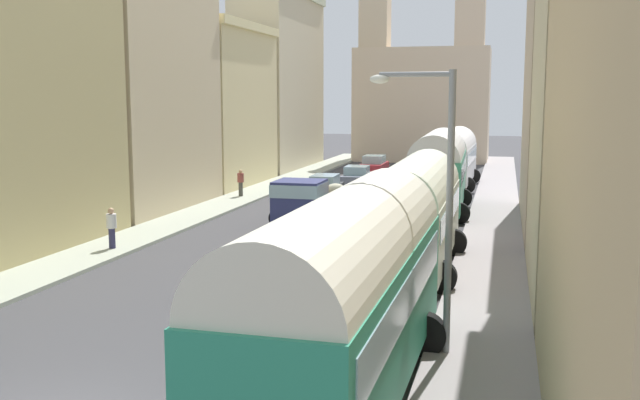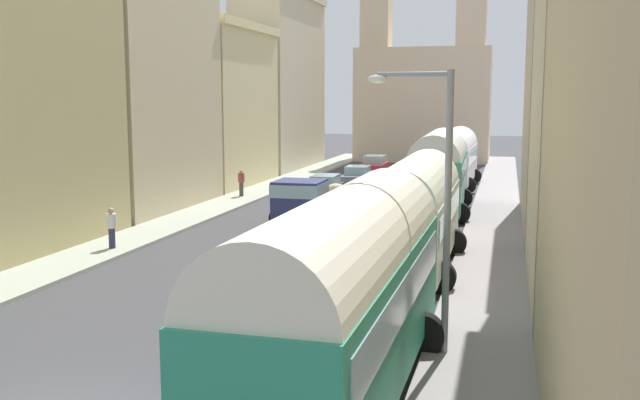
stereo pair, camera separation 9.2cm
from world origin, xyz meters
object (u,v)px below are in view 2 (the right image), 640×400
Objects in this scene: car_5 at (404,183)px; pedestrian_2 at (241,182)px; parked_bus_3 at (454,155)px; car_6 at (424,167)px; car_1 at (358,177)px; parked_bus_0 at (343,289)px; pedestrian_1 at (111,227)px; car_2 at (375,166)px; parked_bus_1 at (415,209)px; cargo_truck_0 at (309,199)px; car_0 at (325,190)px; parked_bus_2 at (439,169)px; streetlamp_near at (436,188)px; car_4 at (344,230)px; car_3 at (293,275)px.

pedestrian_2 is at bearing -158.58° from car_5.
car_6 is (-2.63, 5.85, -1.36)m from parked_bus_3.
car_1 is at bearing 141.70° from car_5.
parked_bus_0 is 5.81× the size of pedestrian_1.
car_6 is at bearing 6.70° from car_2.
parked_bus_1 is at bearing -0.59° from pedestrian_1.
cargo_truck_0 is at bearing -50.01° from pedestrian_2.
parked_bus_0 reaches higher than car_0.
car_5 reaches higher than car_1.
parked_bus_2 reaches higher than car_2.
parked_bus_1 is at bearing -89.10° from parked_bus_3.
car_5 is at bearing -38.30° from car_1.
parked_bus_2 is 2.25× the size of car_2.
streetlamp_near reaches higher than parked_bus_2.
pedestrian_2 is at bearing 128.28° from parked_bus_1.
car_5 reaches higher than car_4.
parked_bus_3 is (-0.43, 35.05, -0.17)m from parked_bus_0.
cargo_truck_0 is 13.60m from car_1.
parked_bus_1 is 5.10× the size of pedestrian_1.
streetlamp_near is (4.38, -3.48, 3.10)m from car_3.
car_1 is 26.61m from car_3.
streetlamp_near is (1.86, -32.03, 1.78)m from parked_bus_3.
car_2 is at bearing 102.79° from parked_bus_1.
parked_bus_2 is at bearing 90.95° from parked_bus_0.
car_5 is 2.46× the size of pedestrian_2.
car_0 is 6.10m from car_5.
car_2 is at bearing 91.81° from cargo_truck_0.
car_3 reaches higher than car_6.
parked_bus_0 is 1.14× the size of parked_bus_2.
streetlamp_near is (8.11, -37.45, 3.13)m from car_2.
parked_bus_0 is at bearing -115.31° from streetlamp_near.
car_5 is (3.63, -10.28, 0.00)m from car_2.
streetlamp_near is (13.14, -8.38, 2.94)m from pedestrian_1.
parked_bus_2 is 2.23× the size of car_0.
cargo_truck_0 is at bearing -97.79° from car_6.
parked_bus_1 reaches higher than car_3.
streetlamp_near is (7.89, -29.86, 3.17)m from car_1.
pedestrian_2 is (-5.70, -6.26, 0.22)m from car_1.
car_1 is at bearing -112.99° from car_6.
car_0 is (-6.31, -9.72, -1.30)m from parked_bus_3.
car_3 is (3.78, -18.82, -0.01)m from car_0.
parked_bus_0 is 41.05m from car_2.
car_0 is at bearing 110.10° from streetlamp_near.
cargo_truck_0 is 9.56m from pedestrian_2.
pedestrian_2 reaches higher than car_6.
car_3 reaches higher than car_2.
pedestrian_2 is (-12.16, 26.62, -1.34)m from parked_bus_0.
cargo_truck_0 is at bearing 103.46° from car_3.
car_1 is at bearing 47.71° from pedestrian_2.
parked_bus_0 is 16.40m from pedestrian_1.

